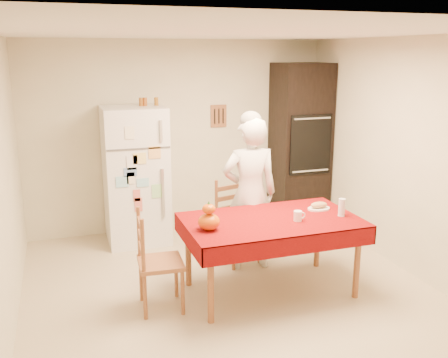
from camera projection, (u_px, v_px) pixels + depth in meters
name	position (u px, v px, depth m)	size (l,w,h in m)	color
floor	(236.00, 298.00, 4.87)	(4.50, 4.50, 0.00)	#C3AC8D
room_shell	(237.00, 134.00, 4.47)	(4.02, 4.52, 2.51)	beige
refrigerator	(136.00, 175.00, 6.19)	(0.75, 0.74, 1.70)	white
oven_cabinet	(300.00, 144.00, 6.87)	(0.70, 0.62, 2.20)	black
dining_table	(271.00, 226.00, 4.86)	(1.70, 1.00, 0.76)	brown
chair_far	(235.00, 218.00, 5.67)	(0.51, 0.50, 0.95)	brown
chair_left	(153.00, 258.00, 4.56)	(0.43, 0.45, 0.95)	brown
seated_woman	(250.00, 194.00, 5.41)	(0.61, 0.40, 1.68)	silver
coffee_mug	(298.00, 216.00, 4.77)	(0.08, 0.08, 0.10)	white
pumpkin_lower	(209.00, 222.00, 4.53)	(0.20, 0.20, 0.15)	#E25705
pumpkin_upper	(209.00, 209.00, 4.50)	(0.12, 0.12, 0.09)	#EC4005
wine_glass	(342.00, 207.00, 4.92)	(0.07, 0.07, 0.18)	silver
bread_plate	(319.00, 209.00, 5.13)	(0.24, 0.24, 0.02)	white
bread_loaf	(319.00, 205.00, 5.12)	(0.18, 0.10, 0.06)	#A47951
spice_jar_left	(141.00, 102.00, 6.05)	(0.05, 0.05, 0.10)	brown
spice_jar_mid	(145.00, 102.00, 6.06)	(0.05, 0.05, 0.10)	brown
spice_jar_right	(156.00, 101.00, 6.10)	(0.05, 0.05, 0.10)	brown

